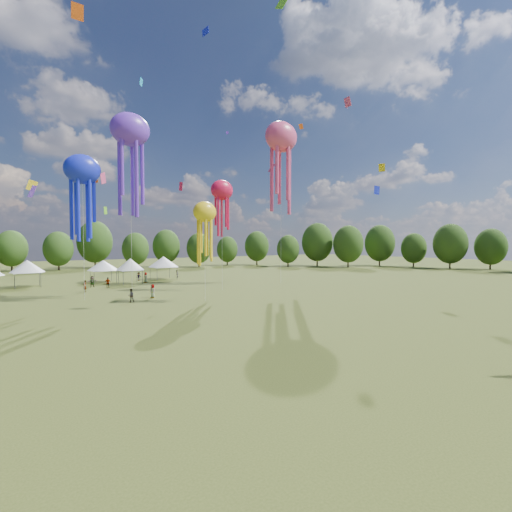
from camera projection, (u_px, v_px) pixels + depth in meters
ground at (399, 391)px, 16.94m from camera, size 300.00×300.00×0.00m
spectator_near at (131, 296)px, 42.31m from camera, size 0.82×0.65×1.62m
spectators_far at (128, 280)px, 58.99m from camera, size 20.01×24.51×1.83m
festival_tents at (89, 265)px, 60.23m from camera, size 33.50×10.35×4.46m
show_kites at (172, 160)px, 50.43m from camera, size 50.24×18.38×28.13m
small_kites at (128, 99)px, 49.75m from camera, size 67.69×60.95×44.76m
treeline at (83, 246)px, 65.68m from camera, size 201.57×95.24×13.43m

